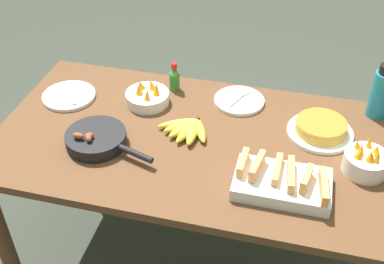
% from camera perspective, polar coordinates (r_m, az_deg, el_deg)
% --- Properties ---
extents(ground_plane, '(14.00, 14.00, 0.00)m').
position_cam_1_polar(ground_plane, '(2.45, -0.00, -14.40)').
color(ground_plane, '#383D33').
extents(dining_table, '(1.58, 0.86, 0.75)m').
position_cam_1_polar(dining_table, '(1.98, -0.00, -3.01)').
color(dining_table, brown).
rests_on(dining_table, ground_plane).
extents(banana_bunch, '(0.23, 0.18, 0.04)m').
position_cam_1_polar(banana_bunch, '(1.93, -0.46, 0.44)').
color(banana_bunch, yellow).
rests_on(banana_bunch, dining_table).
extents(melon_tray, '(0.33, 0.20, 0.10)m').
position_cam_1_polar(melon_tray, '(1.70, 10.64, -5.87)').
color(melon_tray, silver).
rests_on(melon_tray, dining_table).
extents(skillet, '(0.38, 0.24, 0.08)m').
position_cam_1_polar(skillet, '(1.90, -11.19, -0.82)').
color(skillet, black).
rests_on(skillet, dining_table).
extents(frittata_plate_center, '(0.26, 0.26, 0.06)m').
position_cam_1_polar(frittata_plate_center, '(1.98, 15.00, 0.38)').
color(frittata_plate_center, white).
rests_on(frittata_plate_center, dining_table).
extents(empty_plate_near_front, '(0.23, 0.23, 0.02)m').
position_cam_1_polar(empty_plate_near_front, '(2.20, -14.37, 4.17)').
color(empty_plate_near_front, white).
rests_on(empty_plate_near_front, dining_table).
extents(empty_plate_far_left, '(0.22, 0.22, 0.02)m').
position_cam_1_polar(empty_plate_far_left, '(2.11, 5.62, 3.71)').
color(empty_plate_far_left, white).
rests_on(empty_plate_far_left, dining_table).
extents(fruit_bowl_mango, '(0.16, 0.16, 0.12)m').
position_cam_1_polar(fruit_bowl_mango, '(1.85, 19.90, -3.28)').
color(fruit_bowl_mango, white).
rests_on(fruit_bowl_mango, dining_table).
extents(fruit_bowl_citrus, '(0.19, 0.19, 0.11)m').
position_cam_1_polar(fruit_bowl_citrus, '(2.10, -5.31, 4.22)').
color(fruit_bowl_citrus, white).
rests_on(fruit_bowl_citrus, dining_table).
extents(water_bottle, '(0.08, 0.08, 0.24)m').
position_cam_1_polar(water_bottle, '(2.12, 21.53, 4.41)').
color(water_bottle, teal).
rests_on(water_bottle, dining_table).
extents(hot_sauce_bottle, '(0.05, 0.05, 0.14)m').
position_cam_1_polar(hot_sauce_bottle, '(2.16, -2.09, 6.41)').
color(hot_sauce_bottle, '#337F2D').
rests_on(hot_sauce_bottle, dining_table).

